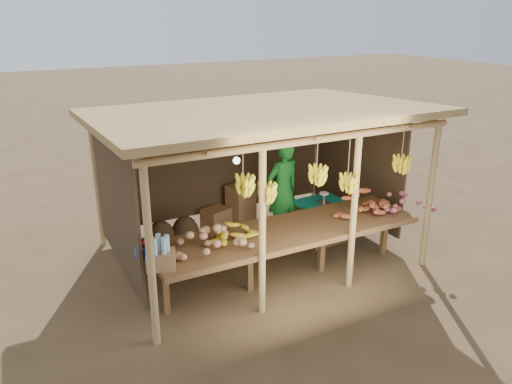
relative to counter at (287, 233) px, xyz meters
name	(u,v)px	position (x,y,z in m)	size (l,w,h in m)	color
ground	(256,253)	(0.00, 0.95, -0.74)	(60.00, 60.00, 0.00)	brown
stall_structure	(262,139)	(0.05, 0.85, 1.17)	(4.70, 3.50, 2.43)	tan
counter	(287,233)	(0.00, 0.00, 0.00)	(3.90, 1.05, 0.80)	brown
potato_heap	(210,235)	(-1.18, -0.05, 0.24)	(0.97, 0.58, 0.37)	tan
sweet_potato_heap	(367,203)	(1.34, -0.06, 0.24)	(0.95, 0.57, 0.36)	#B1532D
onion_heap	(403,200)	(1.90, -0.22, 0.24)	(0.83, 0.50, 0.36)	#A7515D
banana_pile	(234,227)	(-0.80, 0.06, 0.24)	(0.61, 0.37, 0.35)	yellow
tomato_basin	(151,247)	(-1.90, 0.15, 0.15)	(0.42, 0.42, 0.22)	navy
bottle_box	(161,256)	(-1.90, -0.26, 0.22)	(0.40, 0.36, 0.42)	#916741
vendor	(283,191)	(0.66, 1.26, 0.13)	(0.63, 0.41, 1.73)	#197425
tarp_crate	(322,220)	(1.21, 0.87, -0.37)	(0.80, 0.70, 0.91)	brown
carton_stack	(233,209)	(0.15, 2.15, -0.42)	(1.04, 0.50, 0.72)	#916741
burlap_sacks	(173,233)	(-1.10, 1.75, -0.47)	(0.86, 0.45, 0.61)	#43311F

